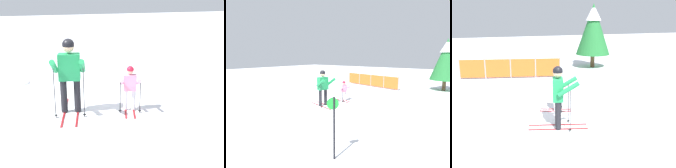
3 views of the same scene
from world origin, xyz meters
TOP-DOWN VIEW (x-y plane):
  - ground_plane at (0.00, 0.00)m, footprint 60.00×60.00m
  - skier_adult at (0.11, -0.07)m, footprint 1.71×0.86m
  - skier_child at (0.40, 1.31)m, footprint 1.07×0.61m
  - safety_fence at (-0.50, 6.40)m, footprint 4.82×0.99m
  - conifer_far at (4.46, 7.94)m, footprint 1.97×1.97m
  - trail_marker at (3.36, -3.37)m, footprint 0.22×0.20m
  - snow_mound at (-2.65, -1.29)m, footprint 0.81×0.69m

SIDE VIEW (x-z plane):
  - ground_plane at x=0.00m, z-range 0.00..0.00m
  - snow_mound at x=-2.65m, z-range -0.16..0.16m
  - safety_fence at x=-0.50m, z-range 0.00..1.05m
  - skier_child at x=0.40m, z-range 0.10..1.21m
  - trail_marker at x=3.36m, z-range 0.18..1.71m
  - skier_adult at x=0.11m, z-range 0.18..1.95m
  - conifer_far at x=4.46m, z-range 0.43..4.09m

